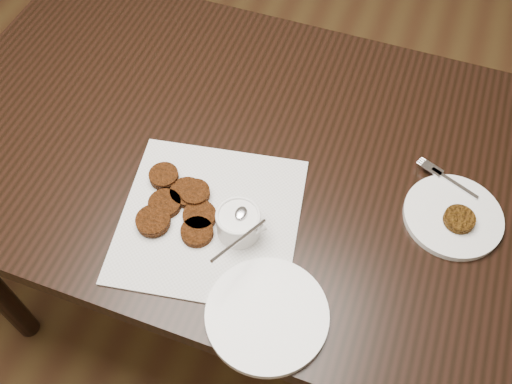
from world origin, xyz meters
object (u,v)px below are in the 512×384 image
table (234,233)px  napkin (210,219)px  plate_with_patty (454,214)px  sauce_ramekin (238,214)px  plate_empty (267,315)px

table → napkin: bearing=-78.7°
table → plate_with_patty: size_ratio=6.88×
sauce_ramekin → plate_with_patty: 0.40m
table → plate_with_patty: bearing=-2.9°
plate_with_patty → plate_empty: (-0.26, -0.30, -0.01)m
plate_with_patty → plate_empty: bearing=-130.9°
table → napkin: 0.42m
table → sauce_ramekin: bearing=-62.8°
table → plate_with_patty: (0.46, -0.02, 0.39)m
napkin → plate_with_patty: size_ratio=1.79×
table → plate_with_patty: 0.60m
napkin → plate_empty: size_ratio=1.58×
table → plate_with_patty: plate_with_patty is taller
table → napkin: napkin is taller
sauce_ramekin → plate_empty: bearing=-53.1°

